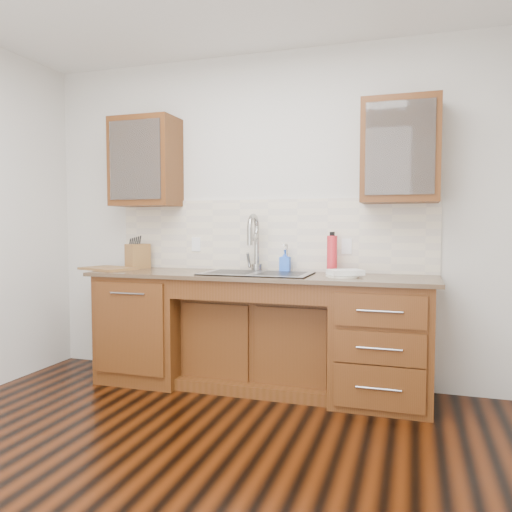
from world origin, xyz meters
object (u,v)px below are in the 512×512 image
(soap_bottle, at_px, (285,261))
(knife_block, at_px, (138,256))
(water_bottle, at_px, (332,255))
(plate, at_px, (342,276))
(cutting_board, at_px, (108,268))

(soap_bottle, bearing_deg, knife_block, 178.97)
(soap_bottle, distance_m, water_bottle, 0.39)
(soap_bottle, bearing_deg, water_bottle, -9.73)
(soap_bottle, height_order, plate, soap_bottle)
(water_bottle, bearing_deg, knife_block, -179.28)
(plate, bearing_deg, water_bottle, 116.80)
(water_bottle, height_order, cutting_board, water_bottle)
(soap_bottle, xyz_separation_m, knife_block, (-1.31, -0.06, 0.02))
(knife_block, bearing_deg, soap_bottle, 25.35)
(cutting_board, bearing_deg, soap_bottle, 9.55)
(knife_block, xyz_separation_m, cutting_board, (-0.18, -0.19, -0.10))
(cutting_board, bearing_deg, plate, -0.13)
(soap_bottle, height_order, cutting_board, soap_bottle)
(soap_bottle, distance_m, plate, 0.56)
(plate, distance_m, cutting_board, 1.98)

